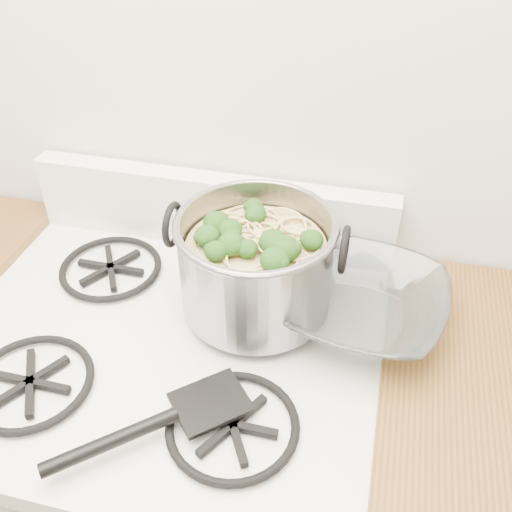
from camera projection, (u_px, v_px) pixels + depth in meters
The scene contains 4 objects.
gas_range at pixel (183, 482), 1.30m from camera, with size 0.76×0.66×0.92m.
stock_pot at pixel (256, 265), 1.00m from camera, with size 0.31×0.28×0.19m.
spatula at pixel (210, 399), 0.87m from camera, with size 0.29×0.31×0.02m, color black, non-canonical shape.
glass_bowl at pixel (359, 312), 1.01m from camera, with size 0.12×0.12×0.03m, color white.
Camera 1 is at (0.33, 0.62, 1.64)m, focal length 40.00 mm.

